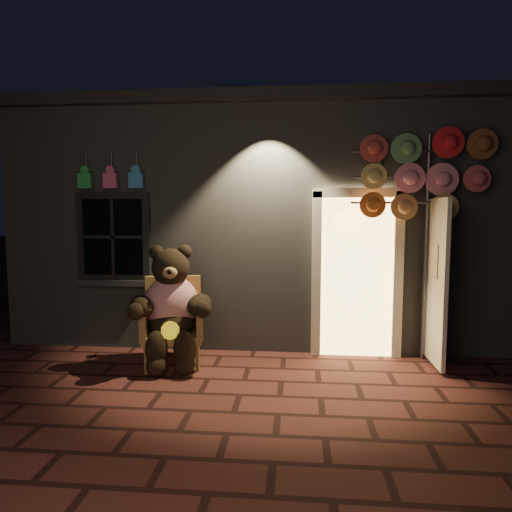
# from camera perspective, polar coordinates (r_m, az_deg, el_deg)

# --- Properties ---
(ground) EXTENTS (60.00, 60.00, 0.00)m
(ground) POSITION_cam_1_polar(r_m,az_deg,el_deg) (4.93, -2.07, -16.96)
(ground) COLOR #4D221D
(ground) RESTS_ON ground
(shop_building) EXTENTS (7.30, 5.95, 3.51)m
(shop_building) POSITION_cam_1_polar(r_m,az_deg,el_deg) (8.53, 1.37, 4.52)
(shop_building) COLOR slate
(shop_building) RESTS_ON ground
(wicker_armchair) EXTENTS (0.85, 0.80, 1.07)m
(wicker_armchair) POSITION_cam_1_polar(r_m,az_deg,el_deg) (5.84, -10.34, -7.97)
(wicker_armchair) COLOR #A1773E
(wicker_armchair) RESTS_ON ground
(teddy_bear) EXTENTS (1.06, 0.92, 1.49)m
(teddy_bear) POSITION_cam_1_polar(r_m,az_deg,el_deg) (5.66, -10.56, -6.27)
(teddy_bear) COLOR #AB121E
(teddy_bear) RESTS_ON ground
(hat_rack) EXTENTS (1.70, 0.22, 2.87)m
(hat_rack) POSITION_cam_1_polar(r_m,az_deg,el_deg) (6.00, 19.89, 9.38)
(hat_rack) COLOR #59595E
(hat_rack) RESTS_ON ground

